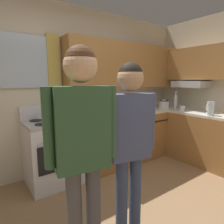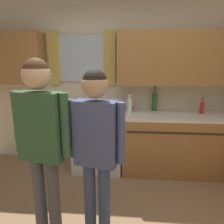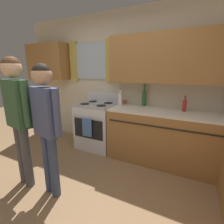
% 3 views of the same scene
% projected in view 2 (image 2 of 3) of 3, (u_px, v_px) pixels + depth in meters
% --- Properties ---
extents(back_wall_unit, '(4.60, 0.42, 2.60)m').
position_uv_depth(back_wall_unit, '(131.00, 74.00, 3.24)').
color(back_wall_unit, beige).
rests_on(back_wall_unit, ground).
extents(stove_oven, '(0.73, 0.67, 1.10)m').
position_uv_depth(stove_oven, '(98.00, 140.00, 3.26)').
color(stove_oven, silver).
rests_on(stove_oven, ground).
extents(bottle_sauce_red, '(0.06, 0.06, 0.25)m').
position_uv_depth(bottle_sauce_red, '(202.00, 107.00, 3.10)').
color(bottle_sauce_red, red).
rests_on(bottle_sauce_red, kitchen_counter_run).
extents(bottle_wine_green, '(0.08, 0.08, 0.39)m').
position_uv_depth(bottle_wine_green, '(155.00, 101.00, 3.27)').
color(bottle_wine_green, '#2D6633').
rests_on(bottle_wine_green, kitchen_counter_run).
extents(bottle_milk_white, '(0.08, 0.08, 0.31)m').
position_uv_depth(bottle_milk_white, '(129.00, 105.00, 3.13)').
color(bottle_milk_white, white).
rests_on(bottle_milk_white, kitchen_counter_run).
extents(cup_terracotta, '(0.11, 0.07, 0.08)m').
position_uv_depth(cup_terracotta, '(130.00, 108.00, 3.31)').
color(cup_terracotta, '#B76642').
rests_on(cup_terracotta, kitchen_counter_run).
extents(adult_left, '(0.52, 0.23, 1.69)m').
position_uv_depth(adult_left, '(41.00, 134.00, 1.75)').
color(adult_left, '#4C4C51').
rests_on(adult_left, ground).
extents(adult_in_plaid, '(0.49, 0.23, 1.61)m').
position_uv_depth(adult_in_plaid, '(96.00, 140.00, 1.75)').
color(adult_in_plaid, '#38476B').
rests_on(adult_in_plaid, ground).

